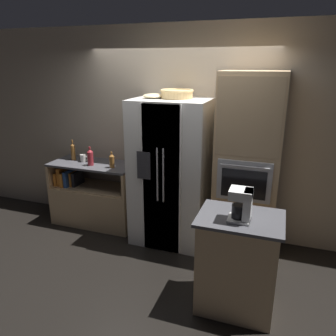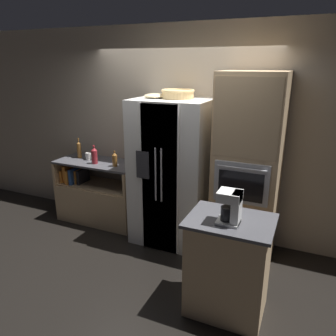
{
  "view_description": "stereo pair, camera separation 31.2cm",
  "coord_description": "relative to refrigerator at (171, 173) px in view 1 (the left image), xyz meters",
  "views": [
    {
      "loc": [
        1.31,
        -3.8,
        2.31
      ],
      "look_at": [
        0.01,
        -0.07,
        1.04
      ],
      "focal_mm": 35.0,
      "sensor_mm": 36.0,
      "label": 1
    },
    {
      "loc": [
        1.6,
        -3.68,
        2.31
      ],
      "look_at": [
        0.01,
        -0.07,
        1.04
      ],
      "focal_mm": 35.0,
      "sensor_mm": 36.0,
      "label": 2
    }
  ],
  "objects": [
    {
      "name": "wall_oven",
      "position": [
        0.97,
        0.03,
        0.17
      ],
      "size": [
        0.73,
        0.74,
        2.23
      ],
      "color": "tan",
      "rests_on": "ground_plane"
    },
    {
      "name": "fruit_bowl",
      "position": [
        -0.24,
        0.03,
        0.98
      ],
      "size": [
        0.27,
        0.27,
        0.06
      ],
      "color": "beige",
      "rests_on": "refrigerator"
    },
    {
      "name": "mug",
      "position": [
        -1.39,
        0.11,
        0.04
      ],
      "size": [
        0.12,
        0.09,
        0.11
      ],
      "color": "silver",
      "rests_on": "counter_left"
    },
    {
      "name": "wicker_basket",
      "position": [
        0.05,
        0.08,
        1.01
      ],
      "size": [
        0.41,
        0.41,
        0.11
      ],
      "color": "tan",
      "rests_on": "refrigerator"
    },
    {
      "name": "coffee_maker",
      "position": [
        1.05,
        -1.11,
        0.19
      ],
      "size": [
        0.2,
        0.19,
        0.3
      ],
      "color": "white",
      "rests_on": "island_counter"
    },
    {
      "name": "bottle_wide",
      "position": [
        -1.19,
        -0.02,
        0.11
      ],
      "size": [
        0.08,
        0.08,
        0.27
      ],
      "color": "maroon",
      "rests_on": "counter_left"
    },
    {
      "name": "refrigerator",
      "position": [
        0.0,
        0.0,
        0.0
      ],
      "size": [
        0.96,
        0.77,
        1.9
      ],
      "color": "white",
      "rests_on": "ground_plane"
    },
    {
      "name": "ground_plane",
      "position": [
        -0.01,
        -0.02,
        -0.95
      ],
      "size": [
        20.0,
        20.0,
        0.0
      ],
      "primitive_type": "plane",
      "color": "black"
    },
    {
      "name": "bottle_short",
      "position": [
        -0.85,
        -0.01,
        0.09
      ],
      "size": [
        0.07,
        0.07,
        0.22
      ],
      "color": "brown",
      "rests_on": "counter_left"
    },
    {
      "name": "counter_left",
      "position": [
        -1.23,
        0.08,
        -0.6
      ],
      "size": [
        1.24,
        0.58,
        0.94
      ],
      "color": "tan",
      "rests_on": "ground_plane"
    },
    {
      "name": "island_counter",
      "position": [
        1.03,
        -1.04,
        -0.46
      ],
      "size": [
        0.78,
        0.6,
        0.97
      ],
      "color": "tan",
      "rests_on": "ground_plane"
    },
    {
      "name": "wall_back",
      "position": [
        -0.01,
        0.4,
        0.45
      ],
      "size": [
        12.0,
        0.06,
        2.8
      ],
      "color": "tan",
      "rests_on": "ground_plane"
    },
    {
      "name": "bottle_tall",
      "position": [
        -1.57,
        0.13,
        0.12
      ],
      "size": [
        0.06,
        0.06,
        0.31
      ],
      "color": "brown",
      "rests_on": "counter_left"
    }
  ]
}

